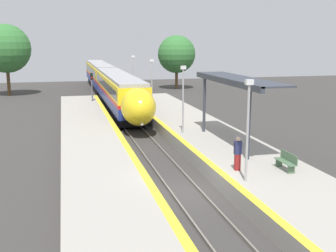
{
  "coord_description": "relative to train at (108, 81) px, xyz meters",
  "views": [
    {
      "loc": [
        -5.53,
        -18.71,
        7.3
      ],
      "look_at": [
        0.59,
        5.85,
        2.15
      ],
      "focal_mm": 45.0,
      "sensor_mm": 36.0,
      "label": 1
    }
  ],
  "objects": [
    {
      "name": "lamppost_near",
      "position": [
        2.52,
        -36.09,
        1.38
      ],
      "size": [
        0.36,
        0.2,
        4.74
      ],
      "color": "#9E9EA3",
      "rests_on": "platform_right"
    },
    {
      "name": "station_canopy",
      "position": [
        4.73,
        -28.96,
        2.51
      ],
      "size": [
        2.02,
        10.46,
        4.18
      ],
      "color": "#333842",
      "rests_on": "platform_right"
    },
    {
      "name": "train",
      "position": [
        0.0,
        0.0,
        0.0
      ],
      "size": [
        2.8,
        47.4,
        3.89
      ],
      "color": "black",
      "rests_on": "ground_plane"
    },
    {
      "name": "lamppost_mid",
      "position": [
        2.52,
        -25.44,
        1.38
      ],
      "size": [
        0.36,
        0.2,
        4.74
      ],
      "color": "#9E9EA3",
      "rests_on": "platform_right"
    },
    {
      "name": "background_tree_right",
      "position": [
        11.36,
        9.0,
        3.03
      ],
      "size": [
        5.7,
        5.7,
        8.12
      ],
      "color": "brown",
      "rests_on": "ground_plane"
    },
    {
      "name": "platform_right",
      "position": [
        4.28,
        -34.68,
        -1.8
      ],
      "size": [
        5.18,
        64.0,
        0.87
      ],
      "color": "#9E998E",
      "rests_on": "ground_plane"
    },
    {
      "name": "person_waiting",
      "position": [
        2.81,
        -34.42,
        -0.47
      ],
      "size": [
        0.36,
        0.23,
        1.74
      ],
      "color": "maroon",
      "rests_on": "platform_right"
    },
    {
      "name": "background_tree_left",
      "position": [
        -12.67,
        6.67,
        4.02
      ],
      "size": [
        6.43,
        6.43,
        9.47
      ],
      "color": "brown",
      "rests_on": "ground_plane"
    },
    {
      "name": "railway_signal",
      "position": [
        -2.56,
        -7.53,
        0.18
      ],
      "size": [
        0.28,
        0.28,
        3.9
      ],
      "color": "#59595E",
      "rests_on": "ground_plane"
    },
    {
      "name": "ground_plane",
      "position": [
        0.0,
        -34.68,
        -2.23
      ],
      "size": [
        120.0,
        120.0,
        0.0
      ],
      "primitive_type": "plane",
      "color": "#383533"
    },
    {
      "name": "platform_left",
      "position": [
        -3.78,
        -34.68,
        -1.8
      ],
      "size": [
        4.18,
        64.0,
        0.87
      ],
      "color": "#9E998E",
      "rests_on": "ground_plane"
    },
    {
      "name": "platform_bench",
      "position": [
        5.25,
        -34.97,
        -0.9
      ],
      "size": [
        0.44,
        1.62,
        0.89
      ],
      "color": "#4C6B4C",
      "rests_on": "platform_right"
    },
    {
      "name": "rail_right",
      "position": [
        0.72,
        -34.68,
        -2.16
      ],
      "size": [
        0.08,
        90.0,
        0.15
      ],
      "primitive_type": "cube",
      "color": "slate",
      "rests_on": "ground_plane"
    },
    {
      "name": "rail_left",
      "position": [
        -0.72,
        -34.68,
        -2.16
      ],
      "size": [
        0.08,
        90.0,
        0.15
      ],
      "primitive_type": "cube",
      "color": "slate",
      "rests_on": "ground_plane"
    },
    {
      "name": "lamppost_farthest",
      "position": [
        2.52,
        -4.14,
        1.38
      ],
      "size": [
        0.36,
        0.2,
        4.74
      ],
      "color": "#9E9EA3",
      "rests_on": "platform_right"
    },
    {
      "name": "lamppost_far",
      "position": [
        2.52,
        -14.79,
        1.38
      ],
      "size": [
        0.36,
        0.2,
        4.74
      ],
      "color": "#9E9EA3",
      "rests_on": "platform_right"
    }
  ]
}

